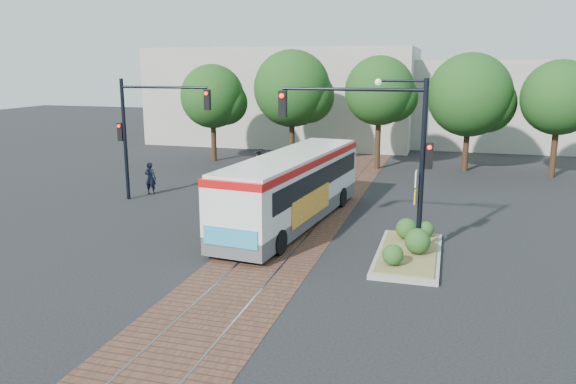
{
  "coord_description": "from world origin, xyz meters",
  "views": [
    {
      "loc": [
        5.93,
        -20.32,
        6.65
      ],
      "look_at": [
        -0.22,
        1.01,
        1.6
      ],
      "focal_mm": 35.0,
      "sensor_mm": 36.0,
      "label": 1
    }
  ],
  "objects_px": {
    "signal_pole_main": "(387,138)",
    "parked_car": "(284,159)",
    "traffic_island": "(410,247)",
    "signal_pole_left": "(144,123)",
    "officer": "(150,178)",
    "city_bus": "(293,185)"
  },
  "relations": [
    {
      "from": "traffic_island",
      "to": "city_bus",
      "type": "bearing_deg",
      "value": 149.96
    },
    {
      "from": "officer",
      "to": "parked_car",
      "type": "xyz_separation_m",
      "value": [
        4.49,
        9.54,
        -0.28
      ]
    },
    {
      "from": "traffic_island",
      "to": "parked_car",
      "type": "xyz_separation_m",
      "value": [
        -9.31,
        15.76,
        0.23
      ]
    },
    {
      "from": "traffic_island",
      "to": "parked_car",
      "type": "bearing_deg",
      "value": 120.56
    },
    {
      "from": "signal_pole_main",
      "to": "parked_car",
      "type": "xyz_separation_m",
      "value": [
        -8.35,
        15.67,
        -3.59
      ]
    },
    {
      "from": "traffic_island",
      "to": "officer",
      "type": "relative_size",
      "value": 3.07
    },
    {
      "from": "signal_pole_main",
      "to": "parked_car",
      "type": "relative_size",
      "value": 1.55
    },
    {
      "from": "officer",
      "to": "signal_pole_main",
      "type": "bearing_deg",
      "value": 150.13
    },
    {
      "from": "traffic_island",
      "to": "signal_pole_left",
      "type": "bearing_deg",
      "value": 159.64
    },
    {
      "from": "traffic_island",
      "to": "parked_car",
      "type": "height_order",
      "value": "traffic_island"
    },
    {
      "from": "traffic_island",
      "to": "signal_pole_left",
      "type": "relative_size",
      "value": 0.87
    },
    {
      "from": "traffic_island",
      "to": "signal_pole_main",
      "type": "height_order",
      "value": "signal_pole_main"
    },
    {
      "from": "traffic_island",
      "to": "signal_pole_left",
      "type": "height_order",
      "value": "signal_pole_left"
    },
    {
      "from": "traffic_island",
      "to": "signal_pole_left",
      "type": "xyz_separation_m",
      "value": [
        -13.19,
        4.89,
        3.54
      ]
    },
    {
      "from": "officer",
      "to": "signal_pole_left",
      "type": "bearing_deg",
      "value": 110.36
    },
    {
      "from": "signal_pole_main",
      "to": "parked_car",
      "type": "bearing_deg",
      "value": 118.04
    },
    {
      "from": "traffic_island",
      "to": "parked_car",
      "type": "relative_size",
      "value": 1.34
    },
    {
      "from": "city_bus",
      "to": "traffic_island",
      "type": "height_order",
      "value": "city_bus"
    },
    {
      "from": "parked_car",
      "to": "signal_pole_main",
      "type": "bearing_deg",
      "value": -153.93
    },
    {
      "from": "signal_pole_left",
      "to": "parked_car",
      "type": "height_order",
      "value": "signal_pole_left"
    },
    {
      "from": "city_bus",
      "to": "traffic_island",
      "type": "bearing_deg",
      "value": -23.71
    },
    {
      "from": "city_bus",
      "to": "signal_pole_left",
      "type": "height_order",
      "value": "signal_pole_left"
    }
  ]
}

